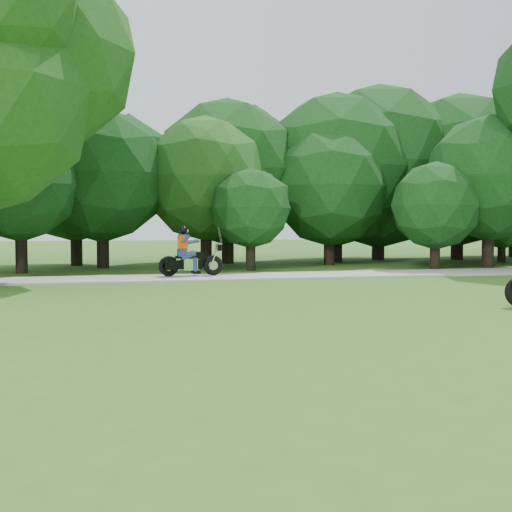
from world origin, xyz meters
name	(u,v)px	position (x,y,z in m)	size (l,w,h in m)	color
ground	(482,308)	(0.00, 0.00, 0.00)	(100.00, 100.00, 0.00)	#3A621C
walkway	(337,275)	(0.00, 8.00, 0.03)	(60.00, 2.20, 0.06)	#999994
tree_line	(327,176)	(1.95, 14.40, 3.63)	(40.29, 11.61, 7.86)	black
touring_motorcycle	(187,258)	(-4.73, 8.25, 0.61)	(1.99, 0.58, 1.52)	black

